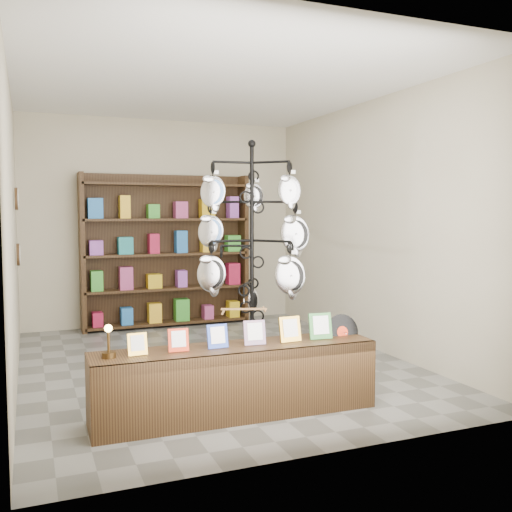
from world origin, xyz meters
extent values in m
plane|color=slate|center=(0.00, 0.00, 0.00)|extent=(5.00, 5.00, 0.00)
plane|color=#BDB398|center=(0.00, 2.50, 1.50)|extent=(4.00, 0.00, 4.00)
plane|color=#BDB398|center=(0.00, -2.50, 1.50)|extent=(4.00, 0.00, 4.00)
plane|color=#BDB398|center=(-2.00, 0.00, 1.50)|extent=(0.00, 5.00, 5.00)
plane|color=#BDB398|center=(2.00, 0.00, 1.50)|extent=(0.00, 5.00, 5.00)
plane|color=white|center=(0.00, 0.00, 3.00)|extent=(5.00, 5.00, 0.00)
cylinder|color=black|center=(0.21, -0.55, 0.02)|extent=(0.64, 0.64, 0.03)
cylinder|color=black|center=(0.21, -0.55, 1.16)|extent=(0.05, 0.05, 2.31)
sphere|color=black|center=(0.21, -0.55, 2.33)|extent=(0.08, 0.08, 0.08)
ellipsoid|color=silver|center=(0.32, -0.33, 0.73)|extent=(0.13, 0.09, 0.24)
cube|color=#AA7746|center=(0.03, -0.82, 0.74)|extent=(0.42, 0.16, 0.04)
cube|color=black|center=(-0.32, -1.57, 0.29)|extent=(2.34, 0.52, 0.57)
cube|color=gold|center=(-1.12, -1.56, 0.66)|extent=(0.15, 0.06, 0.17)
cube|color=red|center=(-0.80, -1.56, 0.66)|extent=(0.16, 0.06, 0.18)
cube|color=#263FA5|center=(-0.48, -1.57, 0.67)|extent=(0.17, 0.06, 0.19)
cube|color=#E54C33|center=(-0.16, -1.57, 0.67)|extent=(0.18, 0.06, 0.20)
cube|color=gold|center=(0.15, -1.58, 0.68)|extent=(0.19, 0.06, 0.21)
cube|color=#337233|center=(0.44, -1.58, 0.68)|extent=(0.20, 0.07, 0.22)
cylinder|color=black|center=(0.68, -1.54, 0.60)|extent=(0.32, 0.08, 0.31)
cylinder|color=red|center=(0.68, -1.54, 0.60)|extent=(0.11, 0.03, 0.11)
cylinder|color=#3F2A12|center=(-1.33, -1.55, 0.59)|extent=(0.11, 0.11, 0.04)
cylinder|color=#3F2A12|center=(-1.33, -1.55, 0.69)|extent=(0.02, 0.02, 0.15)
sphere|color=#FFBF59|center=(-1.33, -1.55, 0.79)|extent=(0.06, 0.06, 0.06)
cube|color=black|center=(0.00, 2.44, 1.10)|extent=(2.40, 0.04, 2.20)
cube|color=black|center=(-1.18, 2.28, 1.10)|extent=(0.06, 0.36, 2.20)
cube|color=black|center=(1.18, 2.28, 1.10)|extent=(0.06, 0.36, 2.20)
cube|color=black|center=(0.00, 2.28, 0.05)|extent=(2.36, 0.36, 0.04)
cube|color=black|center=(0.00, 2.28, 0.55)|extent=(2.36, 0.36, 0.03)
cube|color=black|center=(0.00, 2.28, 1.05)|extent=(2.36, 0.36, 0.04)
cube|color=black|center=(0.00, 2.28, 1.55)|extent=(2.36, 0.36, 0.04)
cube|color=black|center=(0.00, 2.28, 2.05)|extent=(2.36, 0.36, 0.04)
cylinder|color=black|center=(-1.97, 0.80, 1.80)|extent=(0.03, 0.24, 0.24)
cylinder|color=black|center=(-1.97, 0.80, 1.20)|extent=(0.03, 0.24, 0.24)
camera|label=1|loc=(-1.87, -5.85, 1.66)|focal=40.00mm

